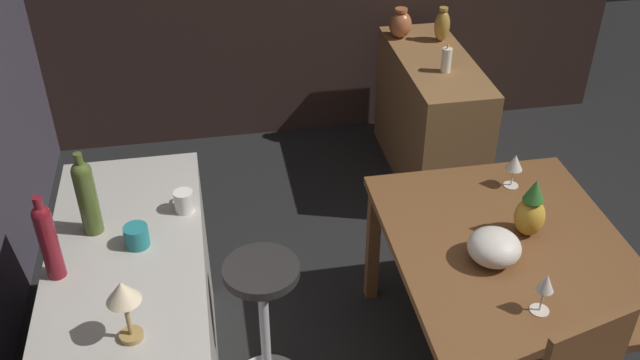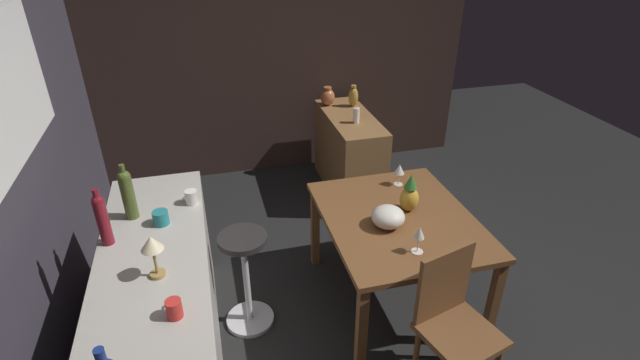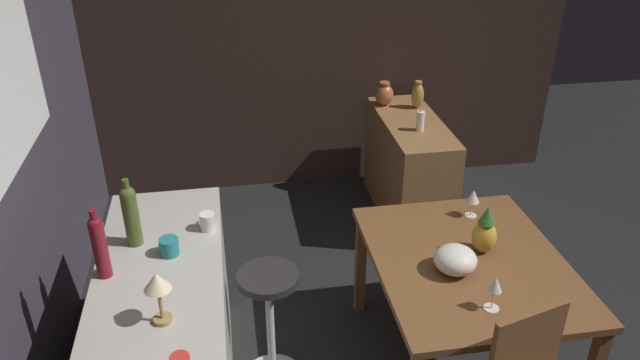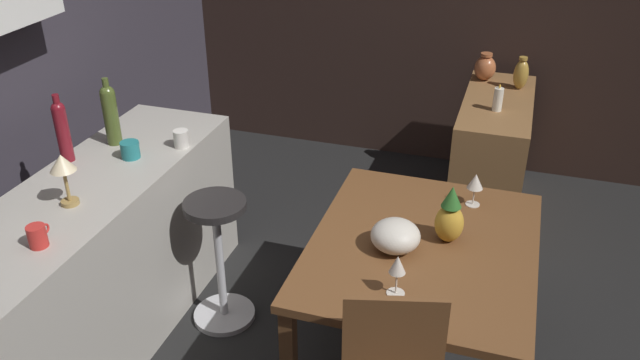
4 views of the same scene
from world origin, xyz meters
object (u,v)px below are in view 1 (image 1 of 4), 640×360
Objects in this scene: sideboard_cabinet at (430,118)px; cup_teal at (137,236)px; wine_bottle_ruby at (48,238)px; dining_table at (508,260)px; vase_copper at (400,24)px; wine_glass_left at (546,284)px; counter_lamp at (123,297)px; pillar_candle_tall at (446,60)px; cup_white at (184,201)px; bar_stool at (265,327)px; vase_brass at (442,25)px; wine_glass_right at (515,163)px; pineapple_centerpiece at (531,211)px; fruit_bowl at (494,247)px; wine_bottle_olive at (86,195)px.

cup_teal is (-1.58, 1.72, 0.53)m from sideboard_cabinet.
dining_table is at bearing -88.64° from wine_bottle_ruby.
cup_teal is (0.08, 1.53, 0.29)m from dining_table.
vase_copper is at bearing -42.28° from wine_bottle_ruby.
wine_glass_left is at bearing 173.20° from dining_table.
wine_bottle_ruby reaches higher than counter_lamp.
counter_lamp is 1.43× the size of pillar_candle_tall.
cup_white is 2.25m from vase_copper.
dining_table is 6.35× the size of vase_copper.
vase_brass reaches higher than bar_stool.
wine_glass_right is at bearing -22.58° from dining_table.
wine_bottle_ruby reaches higher than vase_copper.
bar_stool is at bearing 150.38° from vase_copper.
vase_brass reaches higher than vase_copper.
cup_white is 0.72m from counter_lamp.
wine_bottle_ruby is at bearing 79.05° from wine_glass_left.
pineapple_centerpiece is 1.43m from pillar_candle_tall.
sideboard_cabinet is 9.58× the size of cup_white.
fruit_bowl is 1.60m from pillar_candle_tall.
dining_table is 7.04× the size of pillar_candle_tall.
wine_bottle_ruby reaches higher than bar_stool.
vase_copper is (1.75, -1.41, -0.04)m from cup_white.
wine_glass_right is 0.77× the size of vase_brass.
sideboard_cabinet is 0.52m from pillar_candle_tall.
sideboard_cabinet is at bearing -1.05° from wine_glass_right.
wine_bottle_olive is at bearing 85.62° from pineapple_centerpiece.
counter_lamp is at bearing 140.12° from sideboard_cabinet.
sideboard_cabinet is 3.96× the size of pineapple_centerpiece.
wine_bottle_ruby reaches higher than pillar_candle_tall.
cup_white is (0.28, 1.34, 0.29)m from dining_table.
vase_brass reaches higher than pillar_candle_tall.
wine_bottle_ruby is (0.34, 1.77, 0.20)m from wine_glass_left.
vase_brass is at bearing -36.15° from bar_stool.
wine_bottle_olive is 3.17× the size of cup_white.
vase_brass reaches higher than dining_table.
pineapple_centerpiece is at bearing 167.93° from wine_glass_right.
vase_brass is at bearing -113.25° from vase_copper.
fruit_bowl is (-0.08, 0.12, 0.15)m from dining_table.
sideboard_cabinet is at bearing -52.45° from wine_bottle_olive.
pineapple_centerpiece is 1.71m from counter_lamp.
wine_glass_right is 0.69× the size of counter_lamp.
pillar_candle_tall is 0.45m from vase_brass.
vase_copper reaches higher than fruit_bowl.
wine_bottle_olive is at bearing 124.07° from pillar_candle_tall.
wine_glass_left is at bearing 172.65° from pillar_candle_tall.
vase_brass reaches higher than fruit_bowl.
sideboard_cabinet is 6.43× the size of wine_glass_right.
dining_table is at bearing 178.16° from vase_copper.
dining_table is 7.12× the size of wine_glass_right.
counter_lamp is at bearing -142.33° from wine_bottle_ruby.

